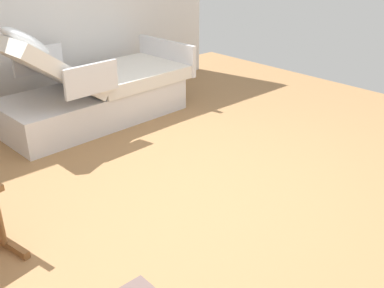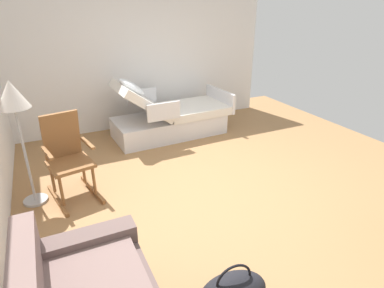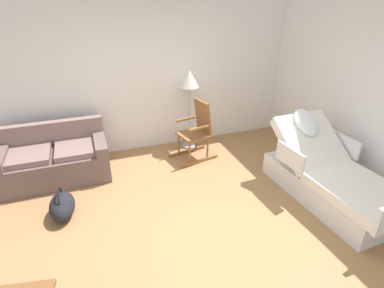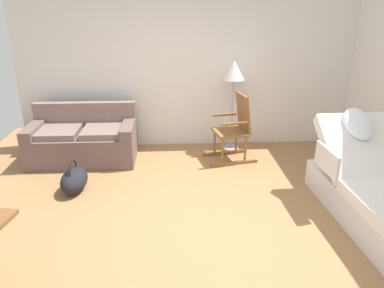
# 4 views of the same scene
# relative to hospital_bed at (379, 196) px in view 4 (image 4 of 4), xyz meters

# --- Properties ---
(ground_plane) EXTENTS (6.76, 6.76, 0.00)m
(ground_plane) POSITION_rel_hospital_bed_xyz_m (-1.98, 0.20, -0.31)
(ground_plane) COLOR #9E7247
(back_wall) EXTENTS (5.61, 0.10, 2.70)m
(back_wall) POSITION_rel_hospital_bed_xyz_m (-1.98, 2.60, 1.04)
(back_wall) COLOR white
(back_wall) RESTS_ON ground
(hospital_bed) EXTENTS (1.07, 2.10, 1.15)m
(hospital_bed) POSITION_rel_hospital_bed_xyz_m (0.00, 0.00, 0.00)
(hospital_bed) COLOR silver
(hospital_bed) RESTS_ON ground
(couch) EXTENTS (1.60, 0.86, 0.85)m
(couch) POSITION_rel_hospital_bed_xyz_m (-3.68, 1.95, -0.01)
(couch) COLOR #68534F
(couch) RESTS_ON ground
(rocking_chair) EXTENTS (0.84, 0.61, 1.05)m
(rocking_chair) POSITION_rel_hospital_bed_xyz_m (-1.33, 1.84, 0.19)
(rocking_chair) COLOR brown
(rocking_chair) RESTS_ON ground
(floor_lamp) EXTENTS (0.34, 0.34, 1.48)m
(floor_lamp) POSITION_rel_hospital_bed_xyz_m (-1.30, 2.27, 0.91)
(floor_lamp) COLOR #B2B5BA
(floor_lamp) RESTS_ON ground
(duffel_bag) EXTENTS (0.36, 0.58, 0.43)m
(duffel_bag) POSITION_rel_hospital_bed_xyz_m (-3.59, 0.91, -0.16)
(duffel_bag) COLOR black
(duffel_bag) RESTS_ON ground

